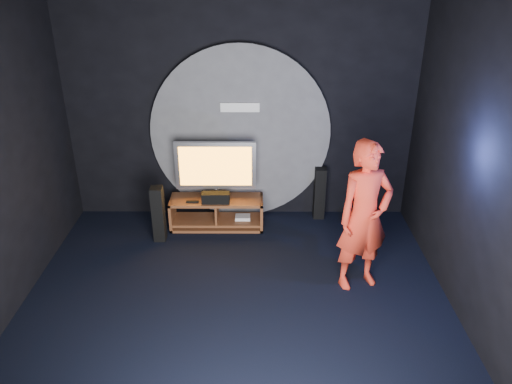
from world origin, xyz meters
TOP-DOWN VIEW (x-y plane):
  - floor at (0.00, 0.00)m, footprint 5.00×5.00m
  - back_wall at (0.00, 2.50)m, footprint 5.00×0.04m
  - front_wall at (0.00, -2.50)m, footprint 5.00×0.04m
  - right_wall at (2.50, 0.00)m, footprint 0.04×5.00m
  - wall_disc_panel at (0.00, 2.44)m, footprint 2.60×0.11m
  - media_console at (-0.34, 2.05)m, footprint 1.35×0.45m
  - tv at (-0.35, 2.12)m, footprint 1.15×0.22m
  - center_speaker at (-0.35, 1.94)m, footprint 0.40×0.15m
  - remote at (-0.69, 1.93)m, footprint 0.18×0.05m
  - tower_speaker_left at (-1.13, 1.67)m, footprint 0.16×0.18m
  - tower_speaker_right at (1.19, 2.34)m, footprint 0.16×0.18m
  - subwoofer at (1.75, 2.09)m, footprint 0.28×0.28m
  - player at (1.49, 0.65)m, footprint 0.79×0.64m

SIDE VIEW (x-z plane):
  - floor at x=0.00m, z-range 0.00..0.00m
  - subwoofer at x=1.75m, z-range 0.00..0.31m
  - media_console at x=-0.34m, z-range -0.03..0.42m
  - tower_speaker_left at x=-1.13m, z-range 0.00..0.81m
  - tower_speaker_right at x=1.19m, z-range 0.00..0.81m
  - remote at x=-0.69m, z-range 0.45..0.47m
  - center_speaker at x=-0.35m, z-range 0.45..0.60m
  - tv at x=-0.35m, z-range 0.49..1.34m
  - player at x=1.49m, z-range 0.00..1.86m
  - wall_disc_panel at x=0.00m, z-range 0.00..2.60m
  - back_wall at x=0.00m, z-range 0.00..3.50m
  - front_wall at x=0.00m, z-range 0.00..3.50m
  - right_wall at x=2.50m, z-range 0.00..3.50m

